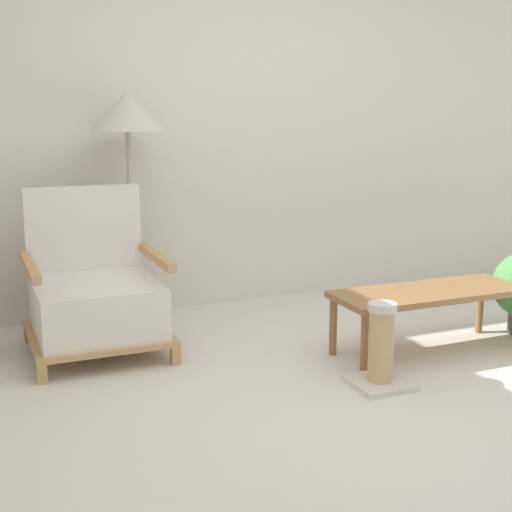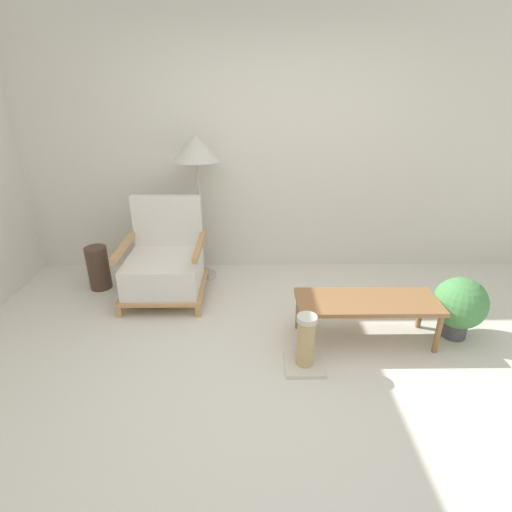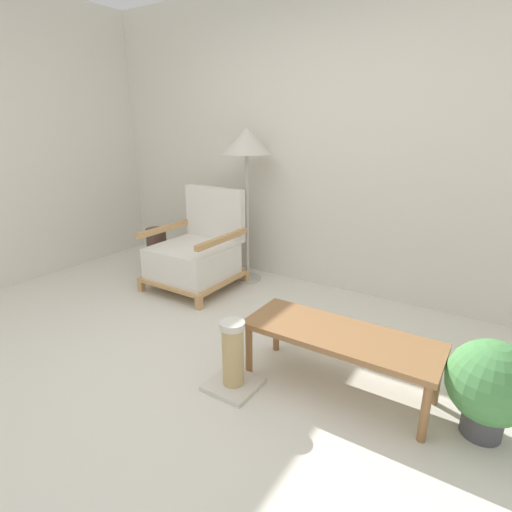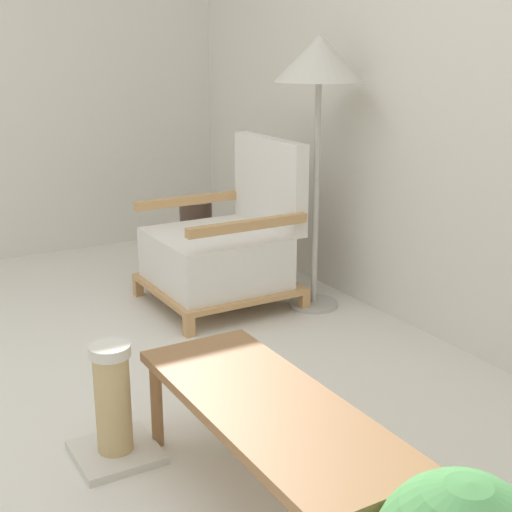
# 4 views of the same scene
# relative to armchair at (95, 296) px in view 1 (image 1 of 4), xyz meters

# --- Properties ---
(ground_plane) EXTENTS (14.00, 14.00, 0.00)m
(ground_plane) POSITION_rel_armchair_xyz_m (1.00, -1.37, -0.33)
(ground_plane) COLOR silver
(wall_back) EXTENTS (8.00, 0.06, 2.70)m
(wall_back) POSITION_rel_armchair_xyz_m (1.00, 0.72, 1.02)
(wall_back) COLOR silver
(wall_back) RESTS_ON ground_plane
(armchair) EXTENTS (0.76, 0.76, 0.93)m
(armchair) POSITION_rel_armchair_xyz_m (0.00, 0.00, 0.00)
(armchair) COLOR tan
(armchair) RESTS_ON ground_plane
(floor_lamp) EXTENTS (0.47, 0.47, 1.48)m
(floor_lamp) POSITION_rel_armchair_xyz_m (0.32, 0.41, 0.98)
(floor_lamp) COLOR #B7B2A8
(floor_lamp) RESTS_ON ground_plane
(coffee_table) EXTENTS (1.12, 0.42, 0.37)m
(coffee_table) POSITION_rel_armchair_xyz_m (1.75, -0.76, 0.00)
(coffee_table) COLOR olive
(coffee_table) RESTS_ON ground_plane
(scratching_post) EXTENTS (0.29, 0.29, 0.44)m
(scratching_post) POSITION_rel_armchair_xyz_m (1.23, -1.09, -0.15)
(scratching_post) COLOR beige
(scratching_post) RESTS_ON ground_plane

